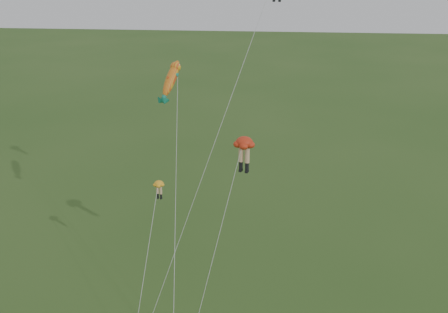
{
  "coord_description": "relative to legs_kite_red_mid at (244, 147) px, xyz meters",
  "views": [
    {
      "loc": [
        5.27,
        -28.6,
        25.77
      ],
      "look_at": [
        2.09,
        6.0,
        11.49
      ],
      "focal_mm": 40.0,
      "sensor_mm": 36.0,
      "label": 1
    }
  ],
  "objects": [
    {
      "name": "legs_kite_yellow",
      "position": [
        -6.51,
        0.26,
        -4.13
      ],
      "size": [
        1.28,
        8.61,
        9.64
      ],
      "rotation": [
        0.0,
        0.0,
        -0.21
      ],
      "color": "#F8A81F",
      "rests_on": "ground"
    },
    {
      "name": "legs_kite_red_mid",
      "position": [
        0.0,
        0.0,
        0.0
      ],
      "size": [
        4.42,
        8.8,
        13.65
      ],
      "rotation": [
        0.0,
        0.0,
        -0.34
      ],
      "color": "red",
      "rests_on": "ground"
    },
    {
      "name": "fish_kite",
      "position": [
        -6.1,
        5.25,
        3.47
      ],
      "size": [
        2.98,
        14.44,
        17.99
      ],
      "rotation": [
        0.83,
        0.0,
        -0.38
      ],
      "color": "gold",
      "rests_on": "ground"
    }
  ]
}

